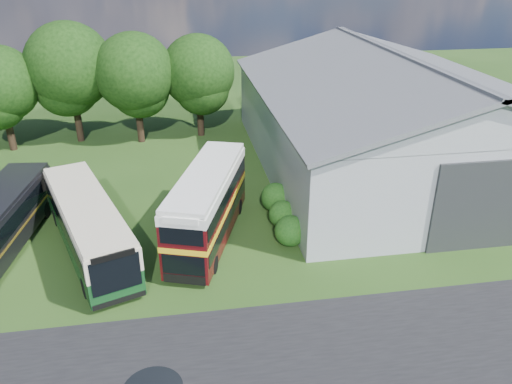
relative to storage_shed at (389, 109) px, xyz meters
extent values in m
plane|color=#1D3A12|center=(-15.00, -15.98, -4.17)|extent=(120.00, 120.00, 0.00)
cube|color=black|center=(-12.00, -18.98, -4.17)|extent=(60.00, 8.00, 0.02)
cube|color=gray|center=(0.00, 0.02, -1.42)|extent=(18.00, 24.00, 5.50)
cube|color=#2D3033|center=(0.00, -12.06, -1.67)|extent=(5.20, 0.18, 5.00)
cylinder|color=black|center=(-28.00, 7.52, -2.64)|extent=(0.56, 0.56, 3.06)
cylinder|color=black|center=(-23.00, 8.82, -2.37)|extent=(0.56, 0.56, 3.60)
sphere|color=black|center=(-23.00, 8.82, 2.03)|extent=(6.80, 6.80, 6.80)
cylinder|color=black|center=(-18.00, 7.82, -2.51)|extent=(0.56, 0.56, 3.31)
sphere|color=black|center=(-18.00, 7.82, 1.54)|extent=(6.26, 6.26, 6.26)
cylinder|color=black|center=(-13.00, 8.62, -2.58)|extent=(0.56, 0.56, 3.17)
sphere|color=black|center=(-13.00, 8.62, 1.29)|extent=(5.98, 5.98, 5.98)
sphere|color=#194714|center=(-9.40, -9.98, -4.17)|extent=(1.70, 1.70, 1.70)
sphere|color=#194714|center=(-9.40, -7.98, -4.17)|extent=(1.60, 1.60, 1.60)
sphere|color=#194714|center=(-9.40, -5.98, -4.17)|extent=(1.80, 1.80, 1.80)
cube|color=#0F3716|center=(-19.83, -9.09, -2.53)|extent=(6.04, 11.00, 2.69)
cube|color=#43090C|center=(-13.66, -8.77, -2.04)|extent=(5.18, 9.51, 3.70)
camera|label=1|loc=(-14.94, -32.48, 10.01)|focal=35.00mm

